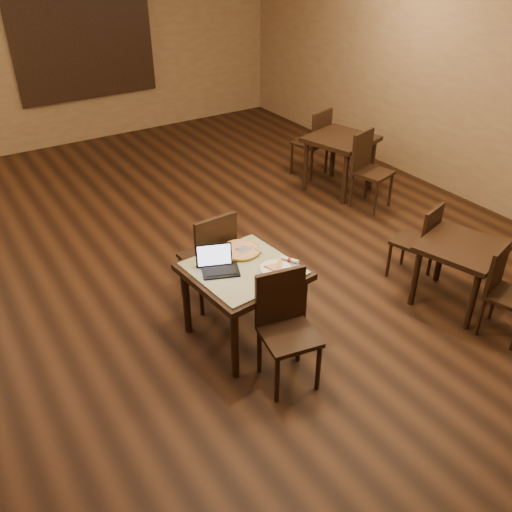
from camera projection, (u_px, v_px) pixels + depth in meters
ground at (206, 275)px, 6.00m from camera, size 10.00×10.00×0.00m
wall_back at (54, 54)px, 8.77m from camera, size 8.00×0.02×3.00m
wall_right at (471, 87)px, 7.06m from camera, size 0.02×10.00×3.00m
mural at (85, 48)px, 8.95m from camera, size 2.34×0.05×1.64m
tiled_table at (243, 277)px, 4.79m from camera, size 1.00×1.00×0.76m
chair_main_near at (285, 322)px, 4.41m from camera, size 0.51×0.51×1.00m
chair_main_far at (211, 254)px, 5.27m from camera, size 0.47×0.47×1.03m
laptop at (217, 264)px, 4.69m from camera, size 0.38×0.35×0.22m
plate at (276, 269)px, 4.71m from camera, size 0.27×0.27×0.02m
pizza_slice at (276, 267)px, 4.70m from camera, size 0.29×0.29×0.02m
pizza_pan at (241, 251)px, 4.96m from camera, size 0.33×0.33×0.01m
pizza_whole at (241, 250)px, 4.95m from camera, size 0.37×0.37×0.03m
spatula at (244, 250)px, 4.94m from camera, size 0.16×0.28×0.01m
napkin_roll at (290, 260)px, 4.81m from camera, size 0.11×0.16×0.04m
other_table_a at (340, 146)px, 7.59m from camera, size 1.03×1.03×0.79m
other_table_a_chair_near at (368, 166)px, 7.19m from camera, size 0.54×0.54×1.02m
other_table_a_chair_far at (315, 139)px, 8.07m from camera, size 0.54×0.54×1.02m
other_table_c at (461, 255)px, 5.28m from camera, size 0.90×0.90×0.68m
other_table_c_chair_near at (504, 287)px, 4.94m from camera, size 0.47×0.47×0.88m
other_table_c_chair_far at (421, 238)px, 5.70m from camera, size 0.47×0.47×0.88m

